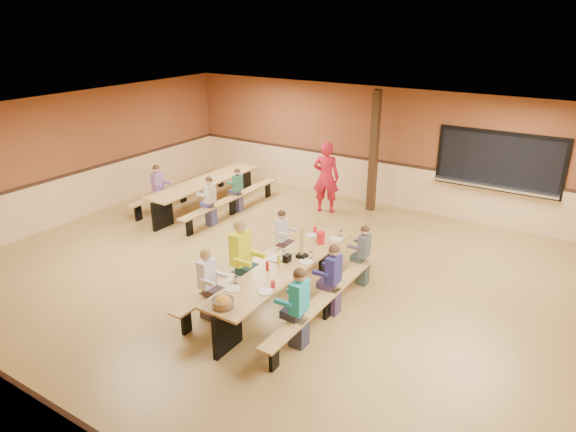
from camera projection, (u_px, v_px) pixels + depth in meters
The scene contains 23 objects.
ground at pixel (283, 282), 9.55m from camera, with size 12.00×12.00×0.00m, color olive.
room_envelope at pixel (283, 249), 9.30m from camera, with size 12.04×10.04×3.02m.
kitchen_pass_through at pixel (499, 164), 11.59m from camera, with size 2.78×0.28×1.38m.
structural_post at pixel (374, 152), 12.55m from camera, with size 0.18×0.18×3.00m, color black.
cafeteria_table_main at pixel (285, 276), 8.66m from camera, with size 1.91×3.70×0.74m.
cafeteria_table_second at pixel (206, 188), 13.02m from camera, with size 1.91×3.70×0.74m.
seated_child_white_left at pixel (207, 284), 8.25m from camera, with size 0.37×0.31×1.22m, color white, non-canonical shape.
seated_adult_yellow at pixel (241, 258), 8.90m from camera, with size 0.48×0.39×1.43m, color #EFFA16, non-canonical shape.
seated_child_grey_left at pixel (282, 239), 9.97m from camera, with size 0.34×0.28×1.16m, color silver, non-canonical shape.
seated_child_teal_right at pixel (299, 308), 7.52m from camera, with size 0.40×0.33×1.27m, color teal, non-canonical shape.
seated_child_navy_right at pixel (333, 280), 8.36m from camera, with size 0.38×0.31×1.23m, color navy, non-canonical shape.
seated_child_char_right at pixel (364, 256), 9.30m from camera, with size 0.34×0.28×1.14m, color #46494F, non-canonical shape.
seated_child_purple_sec at pixel (158, 189), 12.73m from camera, with size 0.37×0.30×1.20m, color #85578E, non-canonical shape.
seated_child_green_sec at pixel (238, 190), 12.79m from camera, with size 0.32×0.26×1.11m, color #2D7156, non-canonical shape.
seated_child_tan_sec at pixel (210, 201), 11.95m from camera, with size 0.35×0.28×1.16m, color beige, non-canonical shape.
standing_woman at pixel (326, 177), 12.67m from camera, with size 0.65×0.43×1.79m, color red.
punch_pitcher at pixel (321, 238), 9.36m from camera, with size 0.16×0.16×0.22m, color red.
chip_bowl at pixel (223, 302), 7.34m from camera, with size 0.32×0.32×0.15m, color orange, non-canonical shape.
napkin_dispenser at pixel (287, 258), 8.68m from camera, with size 0.10×0.14×0.13m, color black.
condiment_mustard at pixel (279, 259), 8.59m from camera, with size 0.06×0.06×0.17m, color yellow.
condiment_ketchup at pixel (267, 266), 8.38m from camera, with size 0.06×0.06×0.17m, color #B2140F.
table_paddle at pixel (302, 250), 8.81m from camera, with size 0.16×0.16×0.56m.
place_settings at pixel (285, 262), 8.56m from camera, with size 0.65×3.30×0.11m, color beige, non-canonical shape.
Camera 1 is at (4.61, -7.05, 4.67)m, focal length 32.00 mm.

